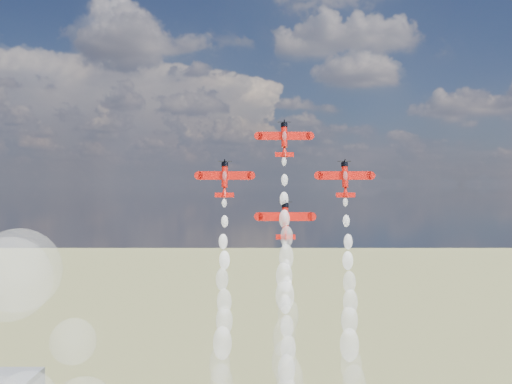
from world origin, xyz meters
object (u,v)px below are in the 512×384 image
object	(u,v)px
plane_lead	(284,139)
plane_left	(225,179)
plane_slot	(285,220)
plane_right	(345,179)

from	to	relation	value
plane_lead	plane_left	world-z (taller)	plane_lead
plane_slot	plane_left	bearing A→B (deg)	169.62
plane_left	plane_slot	size ratio (longest dim) A/B	1.00
plane_lead	plane_slot	world-z (taller)	plane_lead
plane_lead	plane_slot	bearing A→B (deg)	-90.00
plane_slot	plane_lead	bearing A→B (deg)	90.00
plane_left	plane_slot	bearing A→B (deg)	-10.38
plane_lead	plane_left	size ratio (longest dim) A/B	1.00
plane_lead	plane_left	distance (m)	15.30
plane_right	plane_slot	world-z (taller)	plane_right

